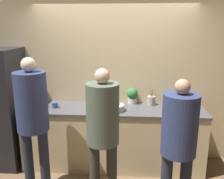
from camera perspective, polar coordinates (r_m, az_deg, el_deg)
ground_plane at (r=3.91m, az=-0.17°, el=-19.50°), size 14.00×14.00×0.00m
wall_back at (r=4.05m, az=0.56°, el=1.89°), size 5.20×0.06×2.60m
counter at (r=4.00m, az=0.24°, el=-10.70°), size 2.78×0.70×0.96m
person_left at (r=3.34m, az=-17.77°, el=-4.87°), size 0.40×0.40×1.81m
person_center at (r=2.96m, az=-2.14°, el=-8.10°), size 0.39×0.39×1.72m
person_right at (r=2.89m, az=15.06°, el=-10.13°), size 0.39×0.39×1.64m
fruit_bowl at (r=3.70m, az=0.39°, el=-4.12°), size 0.31×0.31×0.13m
utensil_crock at (r=3.99m, az=8.94°, el=-2.47°), size 0.12×0.12×0.27m
bottle_dark at (r=3.97m, az=-17.34°, el=-3.20°), size 0.07×0.07×0.16m
bottle_red at (r=3.97m, az=-15.70°, el=-2.82°), size 0.07×0.07×0.21m
bottle_green at (r=3.82m, az=-3.96°, el=-3.07°), size 0.06×0.06×0.20m
cup_blue at (r=3.93m, az=-12.95°, el=-3.47°), size 0.09×0.09×0.08m
potted_plant at (r=4.01m, az=4.65°, el=-1.34°), size 0.18×0.18×0.25m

